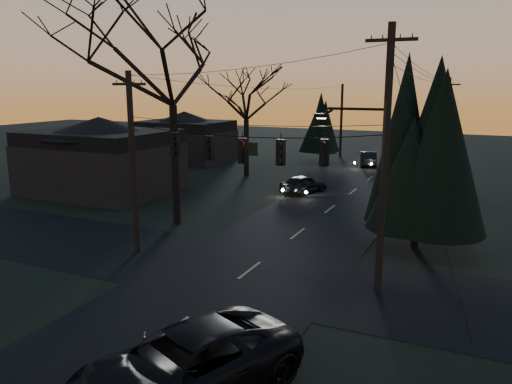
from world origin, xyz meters
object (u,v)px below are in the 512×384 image
at_px(utility_pole_left, 138,251).
at_px(utility_pole_far_r, 442,176).
at_px(suv_near, 184,366).
at_px(sedan_oncoming_b, 368,159).
at_px(utility_pole_right, 377,292).
at_px(sedan_oncoming_a, 304,184).
at_px(evergreen_right, 421,152).
at_px(bare_tree_left, 171,54).
at_px(utility_pole_far_l, 340,157).

distance_m(utility_pole_left, utility_pole_far_r, 30.27).
distance_m(utility_pole_far_r, suv_near, 36.92).
bearing_deg(sedan_oncoming_b, utility_pole_right, 88.77).
distance_m(suv_near, sedan_oncoming_a, 25.34).
height_order(utility_pole_left, sedan_oncoming_b, utility_pole_left).
relative_size(utility_pole_right, evergreen_right, 1.21).
height_order(bare_tree_left, sedan_oncoming_a, bare_tree_left).
bearing_deg(suv_near, utility_pole_far_l, 124.47).
bearing_deg(evergreen_right, utility_pole_right, -94.62).
relative_size(utility_pole_far_l, sedan_oncoming_b, 1.85).
relative_size(utility_pole_right, sedan_oncoming_b, 2.32).
relative_size(utility_pole_far_l, bare_tree_left, 0.59).
height_order(utility_pole_left, bare_tree_left, bare_tree_left).
xyz_separation_m(utility_pole_right, suv_near, (-3.12, -8.77, 0.88)).
bearing_deg(utility_pole_far_l, bare_tree_left, -91.92).
bearing_deg(utility_pole_far_l, sedan_oncoming_a, -82.05).
bearing_deg(utility_pole_far_l, utility_pole_right, -72.28).
relative_size(bare_tree_left, suv_near, 2.14).
height_order(sedan_oncoming_a, sedan_oncoming_b, sedan_oncoming_b).
bearing_deg(utility_pole_far_l, utility_pole_left, -90.00).
bearing_deg(bare_tree_left, utility_pole_far_l, 88.08).
height_order(utility_pole_far_r, evergreen_right, evergreen_right).
xyz_separation_m(utility_pole_far_l, evergreen_right, (12.01, -29.68, 4.74)).
height_order(bare_tree_left, evergreen_right, bare_tree_left).
height_order(utility_pole_left, evergreen_right, evergreen_right).
distance_m(utility_pole_far_l, sedan_oncoming_a, 20.27).
relative_size(evergreen_right, sedan_oncoming_a, 2.10).
xyz_separation_m(suv_near, sedan_oncoming_a, (-5.58, 24.71, -0.21)).
xyz_separation_m(utility_pole_right, utility_pole_far_r, (0.00, 28.00, 0.00)).
xyz_separation_m(suv_near, sedan_oncoming_b, (-4.08, 39.52, -0.17)).
bearing_deg(sedan_oncoming_b, utility_pole_far_l, -65.19).
relative_size(bare_tree_left, sedan_oncoming_a, 3.44).
xyz_separation_m(utility_pole_far_l, sedan_oncoming_a, (2.80, -20.06, 0.67)).
relative_size(utility_pole_far_r, bare_tree_left, 0.63).
xyz_separation_m(utility_pole_far_r, evergreen_right, (0.51, -21.68, 4.74)).
height_order(bare_tree_left, suv_near, bare_tree_left).
distance_m(utility_pole_far_r, utility_pole_far_l, 14.01).
height_order(utility_pole_far_l, sedan_oncoming_a, utility_pole_far_l).
height_order(utility_pole_right, suv_near, utility_pole_right).
distance_m(utility_pole_right, utility_pole_far_l, 37.79).
xyz_separation_m(sedan_oncoming_a, sedan_oncoming_b, (1.49, 14.80, 0.04)).
height_order(utility_pole_right, bare_tree_left, bare_tree_left).
height_order(utility_pole_far_r, utility_pole_far_l, utility_pole_far_r).
distance_m(utility_pole_far_r, sedan_oncoming_b, 7.74).
xyz_separation_m(bare_tree_left, suv_near, (9.42, -13.73, -8.60)).
height_order(suv_near, sedan_oncoming_b, suv_near).
bearing_deg(utility_pole_far_l, utility_pole_far_r, -34.82).
height_order(utility_pole_right, sedan_oncoming_a, utility_pole_right).
relative_size(utility_pole_right, bare_tree_left, 0.74).
bearing_deg(sedan_oncoming_b, evergreen_right, 93.11).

